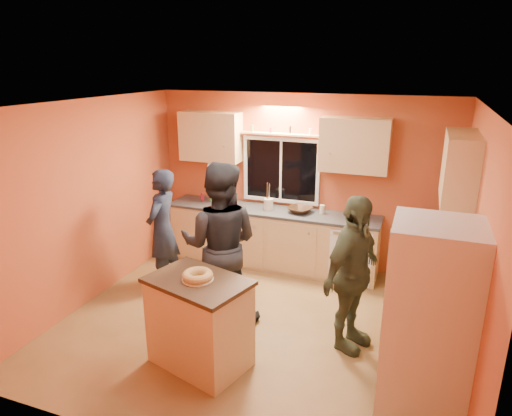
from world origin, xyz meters
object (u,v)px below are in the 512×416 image
at_px(island, 200,322).
at_px(person_left, 162,229).
at_px(person_right, 352,275).
at_px(refrigerator, 428,322).
at_px(person_center, 220,245).

distance_m(island, person_left, 1.94).
relative_size(person_left, person_right, 0.96).
xyz_separation_m(refrigerator, person_center, (-2.31, 0.79, 0.09)).
relative_size(refrigerator, island, 1.57).
xyz_separation_m(refrigerator, island, (-2.16, -0.07, -0.41)).
distance_m(refrigerator, person_left, 3.68).
bearing_deg(person_center, island, 88.01).
xyz_separation_m(person_center, person_right, (1.55, -0.02, -0.12)).
distance_m(island, person_center, 1.00).
relative_size(refrigerator, person_center, 0.91).
xyz_separation_m(island, person_right, (1.39, 0.84, 0.38)).
distance_m(person_left, person_right, 2.73).
bearing_deg(island, person_right, 47.61).
bearing_deg(refrigerator, person_left, 158.65).
xyz_separation_m(refrigerator, person_left, (-3.43, 1.34, -0.06)).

